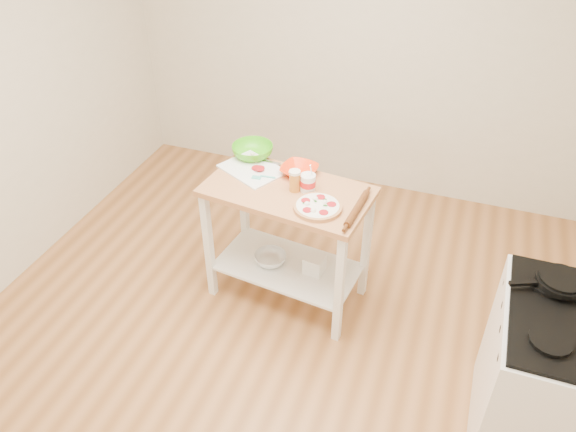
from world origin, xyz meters
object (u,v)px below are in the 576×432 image
at_px(gas_stove, 556,384).
at_px(cutting_board, 253,169).
at_px(rolling_pin, 357,209).
at_px(knife, 256,160).
at_px(shelf_bin, 314,264).
at_px(skillet, 559,282).
at_px(beer_pint, 295,181).
at_px(green_bowl, 253,151).
at_px(prep_island, 287,222).
at_px(yogurt_tub, 308,183).
at_px(spatula, 263,177).
at_px(shelf_glass_bowl, 270,259).
at_px(pizza, 318,206).
at_px(orange_bowl, 299,170).

xyz_separation_m(gas_stove, cutting_board, (-1.98, 0.77, 0.43)).
bearing_deg(rolling_pin, knife, 157.23).
bearing_deg(shelf_bin, skillet, -17.39).
xyz_separation_m(gas_stove, beer_pint, (-1.64, 0.63, 0.50)).
relative_size(green_bowl, shelf_bin, 2.20).
bearing_deg(prep_island, yogurt_tub, 12.10).
distance_m(cutting_board, green_bowl, 0.17).
bearing_deg(rolling_pin, gas_stove, -23.98).
relative_size(prep_island, spatula, 7.44).
relative_size(gas_stove, shelf_glass_bowl, 4.92).
distance_m(green_bowl, yogurt_tub, 0.56).
distance_m(pizza, yogurt_tub, 0.21).
bearing_deg(yogurt_tub, shelf_glass_bowl, -171.20).
bearing_deg(gas_stove, rolling_pin, 156.23).
relative_size(spatula, beer_pint, 1.04).
height_order(gas_stove, orange_bowl, gas_stove).
relative_size(rolling_pin, shelf_glass_bowl, 1.62).
relative_size(green_bowl, rolling_pin, 0.77).
bearing_deg(spatula, green_bowl, 119.94).
distance_m(green_bowl, shelf_bin, 0.88).
relative_size(spatula, knife, 0.55).
xyz_separation_m(rolling_pin, shelf_bin, (-0.28, 0.09, -0.60)).
distance_m(orange_bowl, rolling_pin, 0.54).
distance_m(spatula, beer_pint, 0.25).
relative_size(knife, green_bowl, 0.96).
bearing_deg(cutting_board, spatula, -12.89).
height_order(skillet, spatula, skillet).
height_order(orange_bowl, beer_pint, beer_pint).
distance_m(beer_pint, yogurt_tub, 0.08).
distance_m(gas_stove, skillet, 0.55).
xyz_separation_m(yogurt_tub, rolling_pin, (0.35, -0.12, -0.04)).
bearing_deg(cutting_board, knife, 126.68).
xyz_separation_m(skillet, orange_bowl, (-1.56, 0.62, -0.05)).
bearing_deg(beer_pint, green_bowl, 143.92).
relative_size(skillet, green_bowl, 1.29).
distance_m(gas_stove, cutting_board, 2.17).
distance_m(skillet, cutting_board, 1.95).
relative_size(orange_bowl, rolling_pin, 0.64).
bearing_deg(shelf_bin, green_bowl, 151.95).
distance_m(knife, yogurt_tub, 0.49).
relative_size(skillet, yogurt_tub, 1.76).
bearing_deg(yogurt_tub, orange_bowl, 124.52).
bearing_deg(knife, beer_pint, -33.87).
xyz_separation_m(knife, shelf_glass_bowl, (0.19, -0.25, -0.62)).
xyz_separation_m(cutting_board, spatula, (0.11, -0.09, 0.01)).
relative_size(orange_bowl, shelf_glass_bowl, 1.04).
bearing_deg(shelf_glass_bowl, spatula, 135.77).
relative_size(gas_stove, rolling_pin, 3.04).
xyz_separation_m(orange_bowl, green_bowl, (-0.37, 0.11, 0.02)).
height_order(beer_pint, yogurt_tub, yogurt_tub).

